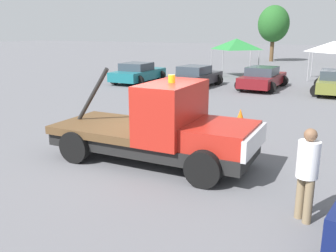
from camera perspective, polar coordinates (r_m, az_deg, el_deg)
ground_plane at (r=10.46m, az=-2.49°, el=-5.27°), size 160.00×160.00×0.00m
tow_truck at (r=10.02m, az=-0.79°, el=-0.51°), size 5.71×2.45×2.51m
person_near_truck at (r=7.42m, az=20.46°, el=-6.11°), size 0.41×0.41×1.82m
parked_car_teal at (r=25.56m, az=-4.61°, el=8.08°), size 2.57×4.55×1.34m
parked_car_charcoal at (r=23.46m, az=4.18°, el=7.49°), size 2.64×4.57×1.34m
parked_car_maroon at (r=23.51m, az=14.21°, el=7.10°), size 2.62×4.73×1.34m
parked_car_olive at (r=22.94m, az=24.11°, el=6.09°), size 2.41×4.39×1.34m
canopy_tent_green at (r=28.87m, az=10.39°, el=12.18°), size 2.93×2.93×2.83m
canopy_tent_white at (r=28.97m, az=23.96°, el=11.00°), size 2.92×2.92×2.72m
tree_right at (r=43.61m, az=15.80°, el=14.73°), size 3.35×3.35×5.98m
traffic_cone at (r=14.78m, az=10.97°, el=1.45°), size 0.40×0.40×0.55m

